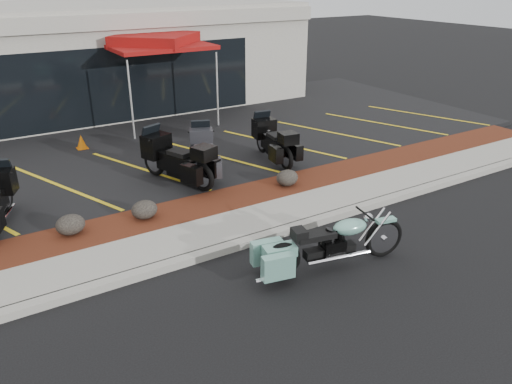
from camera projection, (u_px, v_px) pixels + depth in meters
ground at (253, 271)px, 9.26m from camera, size 90.00×90.00×0.00m
curb at (230, 247)px, 9.93m from camera, size 24.00×0.25×0.15m
sidewalk at (214, 233)px, 10.48m from camera, size 24.00×1.20×0.15m
mulch_bed at (190, 211)px, 11.41m from camera, size 24.00×1.20×0.16m
upper_lot at (118, 147)px, 15.63m from camera, size 26.00×9.60×0.15m
dealership_building at (64, 58)px, 19.74m from camera, size 18.00×8.16×4.00m
boulder_left at (70, 225)px, 10.17m from camera, size 0.59×0.49×0.42m
boulder_mid at (144, 210)px, 10.83m from camera, size 0.57×0.48×0.41m
boulder_right at (287, 178)px, 12.51m from camera, size 0.57×0.48×0.41m
hero_cruiser at (384, 233)px, 9.52m from camera, size 3.10×1.32×1.06m
touring_black_front at (3, 185)px, 11.02m from camera, size 1.61×2.28×1.24m
touring_black_mid at (153, 150)px, 12.97m from camera, size 1.71×2.54×1.38m
touring_grey at (201, 143)px, 13.72m from camera, size 1.64×2.37×1.29m
touring_black_rear at (262, 132)px, 14.68m from camera, size 1.13×2.29×1.28m
traffic_cone at (81, 142)px, 15.18m from camera, size 0.36×0.36×0.43m
popup_canopy at (155, 42)px, 16.97m from camera, size 4.24×4.24×3.04m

